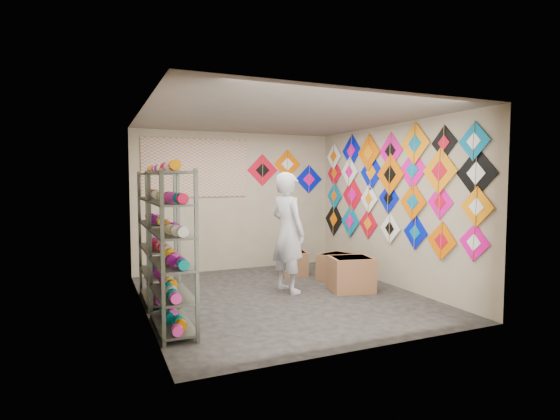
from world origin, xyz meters
name	(u,v)px	position (x,y,z in m)	size (l,w,h in m)	color
ground	(282,296)	(0.00, 0.00, 0.00)	(4.50, 4.50, 0.00)	black
room_walls	(282,189)	(0.00, 0.00, 1.64)	(4.50, 4.50, 4.50)	#B8A78C
shelf_rack_front	(172,250)	(-1.78, -0.85, 0.95)	(0.40, 1.10, 1.90)	#4C5147
shelf_rack_back	(157,237)	(-1.78, 0.45, 0.95)	(0.40, 1.10, 1.90)	#4C5147
string_spools	(163,236)	(-1.78, -0.20, 1.05)	(0.12, 2.36, 0.12)	#FE33AB
kite_wall_display	(387,186)	(1.98, 0.07, 1.67)	(0.06, 4.33, 2.06)	#F20797
back_wall_kites	(286,171)	(1.06, 2.24, 1.95)	(1.68, 0.02, 0.92)	red
poster	(196,168)	(-0.80, 2.23, 2.00)	(2.00, 0.01, 1.10)	#9E55B8
shopkeeper	(288,232)	(0.20, 0.22, 0.95)	(0.62, 0.78, 1.89)	silver
carton_a	(351,274)	(1.15, -0.13, 0.27)	(0.65, 0.54, 0.54)	#9D6944
carton_b	(336,267)	(1.32, 0.62, 0.23)	(0.57, 0.47, 0.47)	#9D6944
carton_c	(293,263)	(0.80, 1.30, 0.22)	(0.46, 0.51, 0.44)	#9D6944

